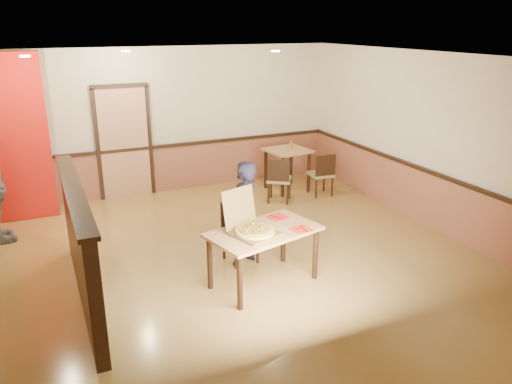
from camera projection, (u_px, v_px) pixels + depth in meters
floor at (232, 261)px, 7.09m from camera, size 7.00×7.00×0.00m
ceiling at (228, 58)px, 6.18m from camera, size 7.00×7.00×0.00m
wall_back at (164, 121)px, 9.66m from camera, size 7.00×0.00×7.00m
wall_right at (433, 142)px, 7.99m from camera, size 0.00×7.00×7.00m
wainscot_back at (167, 169)px, 9.94m from camera, size 7.00×0.04×0.90m
chair_rail_back at (166, 146)px, 9.77m from camera, size 7.00×0.06×0.06m
wainscot_right at (425, 198)px, 8.29m from camera, size 0.04×7.00×0.90m
chair_rail_right at (427, 171)px, 8.13m from camera, size 0.06×7.00×0.06m
back_door at (124, 143)px, 9.43m from camera, size 0.90×0.06×2.10m
booth_partition at (80, 244)px, 5.90m from camera, size 0.20×3.10×1.44m
spot_a at (25, 56)px, 6.85m from camera, size 0.14×0.14×0.02m
spot_b at (126, 51)px, 8.04m from camera, size 0.14×0.14×0.02m
spot_c at (276, 51)px, 8.03m from camera, size 0.14×0.14×0.02m
main_table at (264, 238)px, 6.30m from camera, size 1.54×1.11×0.75m
diner_chair at (238, 229)px, 7.01m from camera, size 0.47×0.47×0.86m
side_chair_left at (279, 178)px, 9.26m from camera, size 0.59×0.59×0.86m
side_chair_right at (322, 173)px, 9.62m from camera, size 0.45×0.45×0.85m
side_table at (287, 158)px, 9.92m from camera, size 0.86×0.86×0.84m
diner at (244, 214)px, 6.81m from camera, size 0.65×0.59×1.48m
pizza_box at (252, 229)px, 6.14m from camera, size 0.66×0.72×0.53m
pizza at (255, 231)px, 6.11m from camera, size 0.59×0.59×0.03m
napkin_near at (301, 229)px, 6.28m from camera, size 0.27×0.27×0.01m
napkin_far at (278, 217)px, 6.68m from camera, size 0.29×0.29×0.01m
condiment at (291, 145)px, 9.88m from camera, size 0.06×0.06×0.15m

